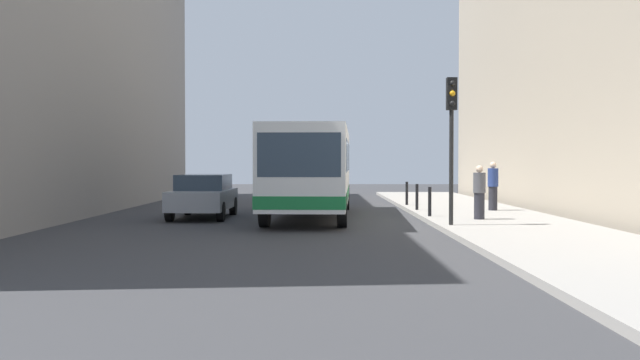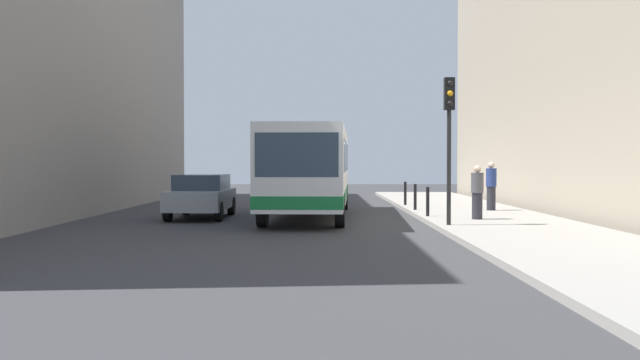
{
  "view_description": "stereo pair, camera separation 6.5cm",
  "coord_description": "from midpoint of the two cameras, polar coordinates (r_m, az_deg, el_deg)",
  "views": [
    {
      "loc": [
        -0.11,
        -22.28,
        1.9
      ],
      "look_at": [
        -0.05,
        0.59,
        1.34
      ],
      "focal_mm": 40.55,
      "sensor_mm": 36.0,
      "label": 1
    },
    {
      "loc": [
        -0.04,
        -22.28,
        1.9
      ],
      "look_at": [
        -0.05,
        0.59,
        1.34
      ],
      "focal_mm": 40.55,
      "sensor_mm": 36.0,
      "label": 2
    }
  ],
  "objects": [
    {
      "name": "sidewalk",
      "position": [
        23.01,
        13.81,
        -3.18
      ],
      "size": [
        4.4,
        40.0,
        0.15
      ],
      "primitive_type": "cube",
      "color": "#9E9991",
      "rests_on": "ground"
    },
    {
      "name": "bus",
      "position": [
        24.98,
        -0.71,
        1.01
      ],
      "size": [
        3.06,
        11.13,
        3.0
      ],
      "rotation": [
        0.0,
        0.0,
        3.09
      ],
      "color": "white",
      "rests_on": "ground"
    },
    {
      "name": "ground_plane",
      "position": [
        22.36,
        0.22,
        -3.46
      ],
      "size": [
        80.0,
        80.0,
        0.0
      ],
      "primitive_type": "plane",
      "color": "#38383A"
    },
    {
      "name": "pedestrian_mid_sidewalk",
      "position": [
        26.98,
        13.45,
        -0.46
      ],
      "size": [
        0.38,
        0.38,
        1.77
      ],
      "rotation": [
        0.0,
        0.0,
        4.65
      ],
      "color": "#26262D",
      "rests_on": "sidewalk"
    },
    {
      "name": "bollard_far",
      "position": [
        29.75,
        6.83,
        -1.05
      ],
      "size": [
        0.11,
        0.11,
        0.95
      ],
      "primitive_type": "cylinder",
      "color": "black",
      "rests_on": "sidewalk"
    },
    {
      "name": "bollard_mid",
      "position": [
        26.7,
        7.61,
        -1.33
      ],
      "size": [
        0.11,
        0.11,
        0.95
      ],
      "primitive_type": "cylinder",
      "color": "black",
      "rests_on": "sidewalk"
    },
    {
      "name": "traffic_light",
      "position": [
        20.43,
        10.28,
        4.49
      ],
      "size": [
        0.28,
        0.33,
        4.1
      ],
      "color": "black",
      "rests_on": "sidewalk"
    },
    {
      "name": "building_left",
      "position": [
        29.24,
        -23.6,
        12.82
      ],
      "size": [
        7.0,
        32.0,
        15.48
      ],
      "primitive_type": "cube",
      "color": "gray",
      "rests_on": "ground"
    },
    {
      "name": "bollard_near",
      "position": [
        23.65,
        8.6,
        -1.69
      ],
      "size": [
        0.11,
        0.11,
        0.95
      ],
      "primitive_type": "cylinder",
      "color": "black",
      "rests_on": "sidewalk"
    },
    {
      "name": "pedestrian_near_signal",
      "position": [
        22.66,
        12.41,
        -0.97
      ],
      "size": [
        0.38,
        0.38,
        1.65
      ],
      "rotation": [
        0.0,
        0.0,
        4.76
      ],
      "color": "#26262D",
      "rests_on": "sidewalk"
    },
    {
      "name": "car_behind_bus",
      "position": [
        34.88,
        -0.19,
        -0.42
      ],
      "size": [
        1.91,
        4.43,
        1.48
      ],
      "rotation": [
        0.0,
        0.0,
        3.16
      ],
      "color": "navy",
      "rests_on": "ground"
    },
    {
      "name": "car_beside_bus",
      "position": [
        24.93,
        -9.23,
        -1.17
      ],
      "size": [
        1.9,
        4.42,
        1.48
      ],
      "rotation": [
        0.0,
        0.0,
        3.13
      ],
      "color": "#A5A8AD",
      "rests_on": "ground"
    }
  ]
}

